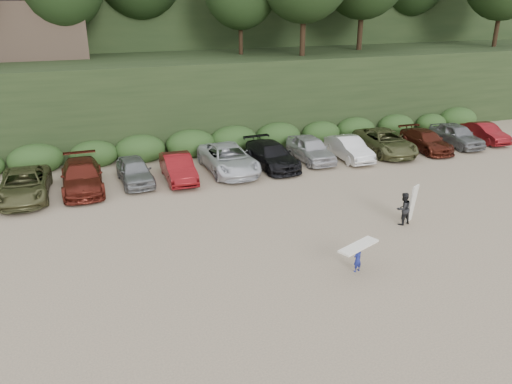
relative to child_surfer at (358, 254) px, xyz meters
name	(u,v)px	position (x,y,z in m)	size (l,w,h in m)	color
ground	(314,236)	(-0.18, 3.43, -0.79)	(120.00, 120.00, 0.00)	tan
parked_cars	(246,158)	(0.01, 13.41, -0.02)	(39.62, 6.32, 1.64)	silver
child_surfer	(358,254)	(0.00, 0.00, 0.00)	(2.00, 1.23, 1.16)	navy
adult_surfer	(404,208)	(4.42, 3.14, 0.03)	(1.29, 0.72, 1.90)	black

